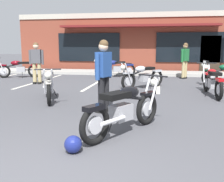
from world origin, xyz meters
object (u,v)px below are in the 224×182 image
object	(u,v)px
motorcycle_blue_standard	(115,68)
helmet_on_pavement	(73,144)
motorcycle_orange_scrambler	(212,81)
person_in_shorts_foreground	(36,60)
motorcycle_cream_vintage	(143,76)
person_by_back_row	(104,72)
motorcycle_green_cafe_racer	(49,84)
motorcycle_foreground_classic	(125,108)
person_in_black_shirt	(185,58)
motorcycle_silver_naked	(19,68)

from	to	relation	value
motorcycle_blue_standard	helmet_on_pavement	xyz separation A→B (m)	(0.99, -9.45, -0.33)
motorcycle_orange_scrambler	person_in_shorts_foreground	world-z (taller)	person_in_shorts_foreground
person_in_shorts_foreground	helmet_on_pavement	size ratio (longest dim) A/B	6.44
motorcycle_cream_vintage	person_by_back_row	xyz separation A→B (m)	(-0.67, -3.66, 0.49)
motorcycle_green_cafe_racer	motorcycle_cream_vintage	bearing A→B (deg)	45.89
motorcycle_foreground_classic	person_in_shorts_foreground	size ratio (longest dim) A/B	1.12
person_in_shorts_foreground	person_in_black_shirt	bearing A→B (deg)	24.84
motorcycle_orange_scrambler	person_by_back_row	world-z (taller)	person_by_back_row
motorcycle_silver_naked	person_by_back_row	xyz separation A→B (m)	(5.51, -5.94, 0.49)
motorcycle_green_cafe_racer	person_by_back_row	xyz separation A→B (m)	(1.83, -1.08, 0.49)
person_by_back_row	helmet_on_pavement	xyz separation A→B (m)	(0.06, -2.42, -0.82)
motorcycle_blue_standard	motorcycle_green_cafe_racer	xyz separation A→B (m)	(-0.90, -5.95, 0.00)
motorcycle_foreground_classic	motorcycle_cream_vintage	xyz separation A→B (m)	(-0.01, 5.07, 0.00)
motorcycle_cream_vintage	person_in_black_shirt	size ratio (longest dim) A/B	1.03
motorcycle_blue_standard	motorcycle_cream_vintage	distance (m)	3.73
motorcycle_orange_scrambler	motorcycle_cream_vintage	world-z (taller)	same
motorcycle_silver_naked	motorcycle_orange_scrambler	size ratio (longest dim) A/B	0.95
motorcycle_foreground_classic	motorcycle_green_cafe_racer	distance (m)	3.54
person_in_black_shirt	person_by_back_row	size ratio (longest dim) A/B	1.00
motorcycle_silver_naked	motorcycle_cream_vintage	world-z (taller)	same
motorcycle_foreground_classic	motorcycle_green_cafe_racer	size ratio (longest dim) A/B	0.94
person_in_black_shirt	helmet_on_pavement	xyz separation A→B (m)	(-2.36, -9.36, -0.82)
person_by_back_row	helmet_on_pavement	bearing A→B (deg)	-88.55
motorcycle_foreground_classic	motorcycle_green_cafe_racer	bearing A→B (deg)	135.25
motorcycle_blue_standard	person_in_shorts_foreground	xyz separation A→B (m)	(-2.74, -2.90, 0.49)
motorcycle_blue_standard	helmet_on_pavement	size ratio (longest dim) A/B	7.69
motorcycle_foreground_classic	motorcycle_silver_naked	size ratio (longest dim) A/B	0.93
motorcycle_orange_scrambler	person_by_back_row	xyz separation A→B (m)	(-2.89, -2.63, 0.49)
person_in_shorts_foreground	person_by_back_row	world-z (taller)	same
motorcycle_cream_vintage	person_by_back_row	world-z (taller)	person_by_back_row
motorcycle_foreground_classic	motorcycle_cream_vintage	size ratio (longest dim) A/B	1.09
motorcycle_green_cafe_racer	person_in_shorts_foreground	bearing A→B (deg)	121.11
person_by_back_row	motorcycle_orange_scrambler	bearing A→B (deg)	42.28
motorcycle_blue_standard	person_in_shorts_foreground	size ratio (longest dim) A/B	1.19
motorcycle_green_cafe_racer	motorcycle_orange_scrambler	bearing A→B (deg)	18.14
person_by_back_row	motorcycle_silver_naked	bearing A→B (deg)	132.86
motorcycle_orange_scrambler	person_by_back_row	distance (m)	3.93
motorcycle_silver_naked	helmet_on_pavement	size ratio (longest dim) A/B	7.72
person_in_black_shirt	motorcycle_green_cafe_racer	bearing A→B (deg)	-125.90
motorcycle_silver_naked	motorcycle_blue_standard	distance (m)	4.71
motorcycle_silver_naked	motorcycle_blue_standard	bearing A→B (deg)	13.41
motorcycle_cream_vintage	person_in_black_shirt	world-z (taller)	person_in_black_shirt
motorcycle_green_cafe_racer	person_in_black_shirt	size ratio (longest dim) A/B	1.19
person_in_black_shirt	person_in_shorts_foreground	bearing A→B (deg)	-155.16
person_in_shorts_foreground	person_by_back_row	size ratio (longest dim) A/B	1.00
person_by_back_row	person_in_shorts_foreground	bearing A→B (deg)	131.63
motorcycle_foreground_classic	helmet_on_pavement	world-z (taller)	motorcycle_foreground_classic
motorcycle_blue_standard	person_by_back_row	world-z (taller)	person_by_back_row
helmet_on_pavement	motorcycle_silver_naked	bearing A→B (deg)	123.71
motorcycle_blue_standard	helmet_on_pavement	bearing A→B (deg)	-84.02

